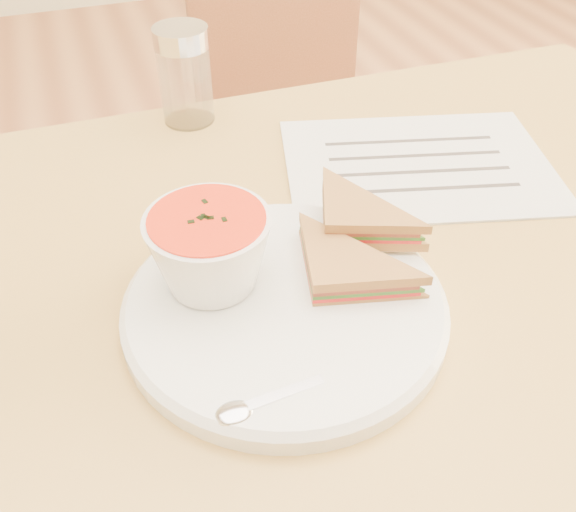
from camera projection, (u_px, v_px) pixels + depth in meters
name	position (u px, v px, depth m)	size (l,w,h in m)	color
dining_table	(354.00, 442.00, 0.91)	(1.00, 0.70, 0.75)	olive
chair_far	(297.00, 172.00, 1.38)	(0.36, 0.36, 0.81)	brown
plate	(285.00, 308.00, 0.57)	(0.29, 0.29, 0.02)	white
soup_bowl	(210.00, 254.00, 0.56)	(0.11, 0.11, 0.08)	white
sandwich_half_a	(313.00, 299.00, 0.55)	(0.10, 0.10, 0.03)	#A7673B
sandwich_half_b	(325.00, 238.00, 0.59)	(0.10, 0.10, 0.03)	#A7673B
spoon	(289.00, 392.00, 0.49)	(0.15, 0.03, 0.01)	silver
paper_menu	(418.00, 165.00, 0.76)	(0.31, 0.23, 0.00)	silver
condiment_shaker	(185.00, 76.00, 0.81)	(0.07, 0.07, 0.12)	silver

